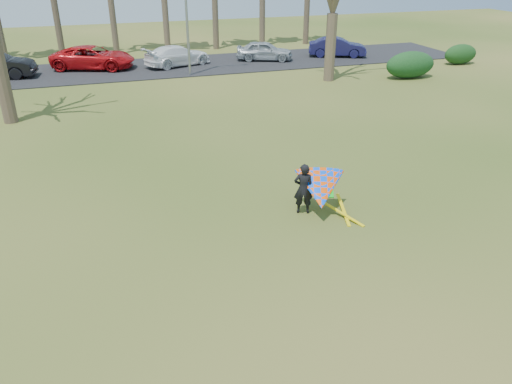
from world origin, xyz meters
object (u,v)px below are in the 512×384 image
object	(u,v)px
car_2	(93,57)
kite_flyer	(319,189)
car_5	(337,47)
car_3	(177,56)
car_4	(264,51)
streetlight	(188,3)

from	to	relation	value
car_2	kite_flyer	size ratio (longest dim) A/B	2.29
car_5	kite_flyer	xyz separation A→B (m)	(-11.82, -22.54, 0.08)
car_5	kite_flyer	distance (m)	25.45
car_3	car_4	bearing A→B (deg)	-111.96
car_5	car_3	bearing A→B (deg)	110.65
kite_flyer	streetlight	bearing A→B (deg)	89.65
streetlight	car_5	xyz separation A→B (m)	(11.70, 2.64, -3.70)
streetlight	car_3	bearing A→B (deg)	97.32
car_2	car_4	distance (m)	12.01
streetlight	car_5	distance (m)	12.55
car_3	car_2	bearing A→B (deg)	61.74
car_3	kite_flyer	distance (m)	22.99
car_3	car_4	world-z (taller)	car_4
streetlight	car_2	xyz separation A→B (m)	(-6.01, 3.81, -3.65)
streetlight	car_2	world-z (taller)	streetlight
streetlight	car_4	distance (m)	7.63
car_5	kite_flyer	bearing A→B (deg)	175.07
car_4	car_5	distance (m)	5.73
streetlight	kite_flyer	bearing A→B (deg)	-90.35
car_3	car_5	world-z (taller)	car_5
car_2	car_4	xyz separation A→B (m)	(11.98, -0.85, -0.07)
streetlight	car_4	size ratio (longest dim) A/B	1.98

